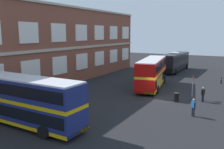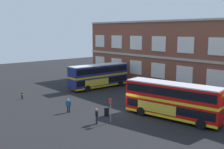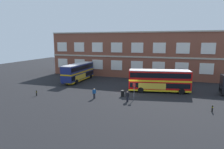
{
  "view_description": "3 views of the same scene",
  "coord_description": "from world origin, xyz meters",
  "px_view_note": "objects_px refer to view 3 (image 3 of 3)",
  "views": [
    {
      "loc": [
        -27.51,
        -8.83,
        7.66
      ],
      "look_at": [
        -3.89,
        4.23,
        3.03
      ],
      "focal_mm": 39.08,
      "sensor_mm": 36.0,
      "label": 1
    },
    {
      "loc": [
        22.93,
        -22.17,
        9.87
      ],
      "look_at": [
        -5.5,
        2.58,
        3.81
      ],
      "focal_mm": 44.1,
      "sensor_mm": 36.0,
      "label": 2
    },
    {
      "loc": [
        7.05,
        -32.9,
        9.31
      ],
      "look_at": [
        -4.76,
        4.08,
        2.49
      ],
      "focal_mm": 30.76,
      "sensor_mm": 36.0,
      "label": 3
    }
  ],
  "objects_px": {
    "double_decker_middle": "(159,80)",
    "second_passenger": "(127,96)",
    "bus_stand_flag": "(134,90)",
    "safety_bollard_east": "(212,108)",
    "waiting_passenger": "(94,93)",
    "station_litter_bin": "(123,93)",
    "safety_bollard_west": "(37,93)",
    "double_decker_near": "(78,72)"
  },
  "relations": [
    {
      "from": "double_decker_near",
      "to": "second_passenger",
      "type": "distance_m",
      "value": 18.77
    },
    {
      "from": "double_decker_middle",
      "to": "waiting_passenger",
      "type": "xyz_separation_m",
      "value": [
        -9.72,
        -7.53,
        -1.22
      ]
    },
    {
      "from": "station_litter_bin",
      "to": "safety_bollard_west",
      "type": "bearing_deg",
      "value": -163.63
    },
    {
      "from": "station_litter_bin",
      "to": "safety_bollard_west",
      "type": "relative_size",
      "value": 1.08
    },
    {
      "from": "bus_stand_flag",
      "to": "safety_bollard_east",
      "type": "height_order",
      "value": "bus_stand_flag"
    },
    {
      "from": "double_decker_near",
      "to": "station_litter_bin",
      "type": "relative_size",
      "value": 10.74
    },
    {
      "from": "waiting_passenger",
      "to": "safety_bollard_east",
      "type": "relative_size",
      "value": 1.79
    },
    {
      "from": "safety_bollard_east",
      "to": "double_decker_middle",
      "type": "bearing_deg",
      "value": 132.03
    },
    {
      "from": "double_decker_middle",
      "to": "double_decker_near",
      "type": "bearing_deg",
      "value": 167.05
    },
    {
      "from": "double_decker_middle",
      "to": "safety_bollard_west",
      "type": "relative_size",
      "value": 11.88
    },
    {
      "from": "double_decker_middle",
      "to": "second_passenger",
      "type": "bearing_deg",
      "value": -118.95
    },
    {
      "from": "station_litter_bin",
      "to": "second_passenger",
      "type": "bearing_deg",
      "value": -60.61
    },
    {
      "from": "safety_bollard_west",
      "to": "safety_bollard_east",
      "type": "distance_m",
      "value": 27.37
    },
    {
      "from": "station_litter_bin",
      "to": "safety_bollard_west",
      "type": "distance_m",
      "value": 14.78
    },
    {
      "from": "waiting_passenger",
      "to": "station_litter_bin",
      "type": "distance_m",
      "value": 4.88
    },
    {
      "from": "bus_stand_flag",
      "to": "station_litter_bin",
      "type": "height_order",
      "value": "bus_stand_flag"
    },
    {
      "from": "waiting_passenger",
      "to": "safety_bollard_west",
      "type": "height_order",
      "value": "waiting_passenger"
    },
    {
      "from": "bus_stand_flag",
      "to": "safety_bollard_west",
      "type": "distance_m",
      "value": 16.68
    },
    {
      "from": "waiting_passenger",
      "to": "bus_stand_flag",
      "type": "bearing_deg",
      "value": 11.62
    },
    {
      "from": "waiting_passenger",
      "to": "second_passenger",
      "type": "relative_size",
      "value": 1.0
    },
    {
      "from": "waiting_passenger",
      "to": "station_litter_bin",
      "type": "height_order",
      "value": "waiting_passenger"
    },
    {
      "from": "bus_stand_flag",
      "to": "safety_bollard_east",
      "type": "bearing_deg",
      "value": -11.16
    },
    {
      "from": "waiting_passenger",
      "to": "bus_stand_flag",
      "type": "relative_size",
      "value": 0.63
    },
    {
      "from": "bus_stand_flag",
      "to": "second_passenger",
      "type": "bearing_deg",
      "value": -120.65
    },
    {
      "from": "safety_bollard_west",
      "to": "safety_bollard_east",
      "type": "relative_size",
      "value": 1.0
    },
    {
      "from": "safety_bollard_west",
      "to": "double_decker_middle",
      "type": "bearing_deg",
      "value": 24.68
    },
    {
      "from": "station_litter_bin",
      "to": "safety_bollard_west",
      "type": "xyz_separation_m",
      "value": [
        -14.18,
        -4.16,
        -0.03
      ]
    },
    {
      "from": "double_decker_near",
      "to": "bus_stand_flag",
      "type": "relative_size",
      "value": 4.1
    },
    {
      "from": "double_decker_near",
      "to": "station_litter_bin",
      "type": "distance_m",
      "value": 16.09
    },
    {
      "from": "station_litter_bin",
      "to": "safety_bollard_east",
      "type": "distance_m",
      "value": 13.63
    },
    {
      "from": "waiting_passenger",
      "to": "safety_bollard_east",
      "type": "height_order",
      "value": "waiting_passenger"
    },
    {
      "from": "waiting_passenger",
      "to": "bus_stand_flag",
      "type": "distance_m",
      "value": 6.49
    },
    {
      "from": "second_passenger",
      "to": "station_litter_bin",
      "type": "height_order",
      "value": "second_passenger"
    },
    {
      "from": "double_decker_middle",
      "to": "second_passenger",
      "type": "relative_size",
      "value": 6.64
    },
    {
      "from": "double_decker_near",
      "to": "bus_stand_flag",
      "type": "bearing_deg",
      "value": -34.54
    },
    {
      "from": "waiting_passenger",
      "to": "double_decker_near",
      "type": "bearing_deg",
      "value": 127.2
    },
    {
      "from": "double_decker_middle",
      "to": "second_passenger",
      "type": "distance_m",
      "value": 8.67
    },
    {
      "from": "double_decker_middle",
      "to": "safety_bollard_east",
      "type": "xyz_separation_m",
      "value": [
        7.57,
        -8.4,
        -1.66
      ]
    },
    {
      "from": "waiting_passenger",
      "to": "bus_stand_flag",
      "type": "height_order",
      "value": "bus_stand_flag"
    },
    {
      "from": "double_decker_middle",
      "to": "bus_stand_flag",
      "type": "height_order",
      "value": "double_decker_middle"
    },
    {
      "from": "station_litter_bin",
      "to": "double_decker_near",
      "type": "bearing_deg",
      "value": 144.8
    },
    {
      "from": "double_decker_near",
      "to": "safety_bollard_west",
      "type": "bearing_deg",
      "value": -94.68
    }
  ]
}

